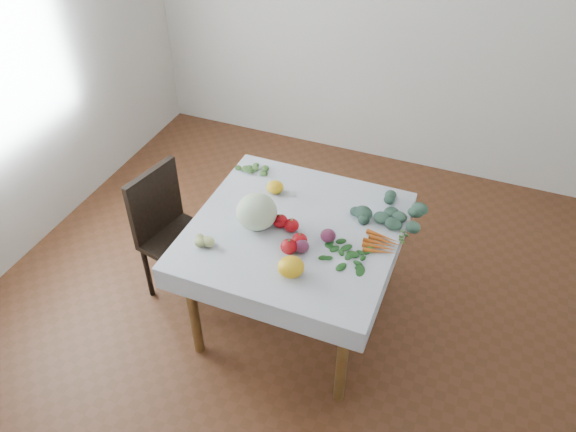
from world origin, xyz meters
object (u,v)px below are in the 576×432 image
(heirloom_back, at_px, (275,187))
(carrot_bunch, at_px, (382,244))
(table, at_px, (295,242))
(chair, at_px, (170,227))
(cabbage, at_px, (257,212))

(heirloom_back, bearing_deg, carrot_bunch, -17.49)
(table, relative_size, chair, 1.13)
(cabbage, bearing_deg, chair, 175.88)
(heirloom_back, bearing_deg, cabbage, -84.98)
(heirloom_back, bearing_deg, table, -49.02)
(chair, distance_m, carrot_bunch, 1.33)
(table, height_order, carrot_bunch, carrot_bunch)
(cabbage, bearing_deg, heirloom_back, 95.02)
(table, bearing_deg, heirloom_back, 130.98)
(table, bearing_deg, cabbage, -163.40)
(chair, xyz_separation_m, heirloom_back, (0.60, 0.28, 0.28))
(table, height_order, chair, chair)
(chair, height_order, cabbage, cabbage)
(cabbage, xyz_separation_m, heirloom_back, (-0.03, 0.32, -0.06))
(carrot_bunch, bearing_deg, chair, -177.69)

